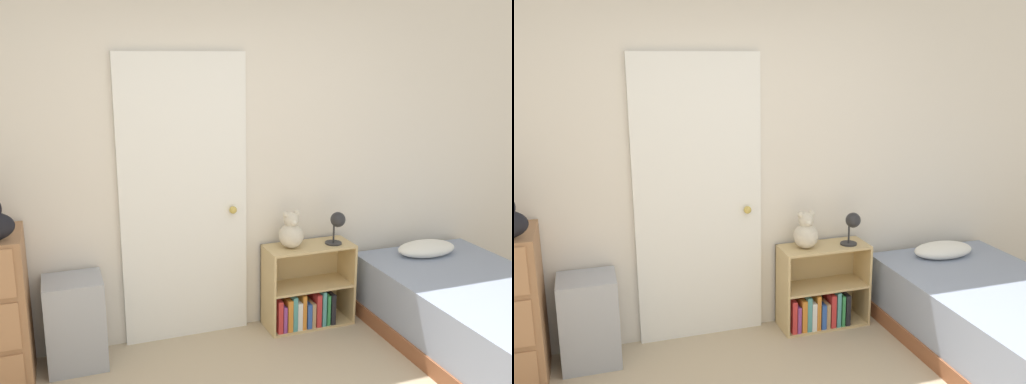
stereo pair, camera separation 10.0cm
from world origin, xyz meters
TOP-DOWN VIEW (x-y plane):
  - wall_back at (0.00, 2.01)m, footprint 10.00×0.06m
  - door_closed at (-0.11, 1.95)m, footprint 0.92×0.09m
  - storage_bin at (-0.92, 1.79)m, footprint 0.38×0.34m
  - bookshelf at (0.78, 1.80)m, footprint 0.68×0.29m
  - teddy_bear at (0.66, 1.81)m, footprint 0.19×0.19m
  - desk_lamp at (1.02, 1.77)m, footprint 0.14×0.14m
  - bed at (1.78, 1.00)m, footprint 1.10×1.93m

SIDE VIEW (x-z plane):
  - bookshelf at x=0.78m, z-range -0.09..0.56m
  - bed at x=1.78m, z-range -0.05..0.55m
  - storage_bin at x=-0.92m, z-range 0.00..0.62m
  - teddy_bear at x=0.66m, z-range 0.62..0.91m
  - desk_lamp at x=1.02m, z-range 0.69..0.94m
  - door_closed at x=-0.11m, z-range 0.00..2.07m
  - wall_back at x=0.00m, z-range 0.00..2.55m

